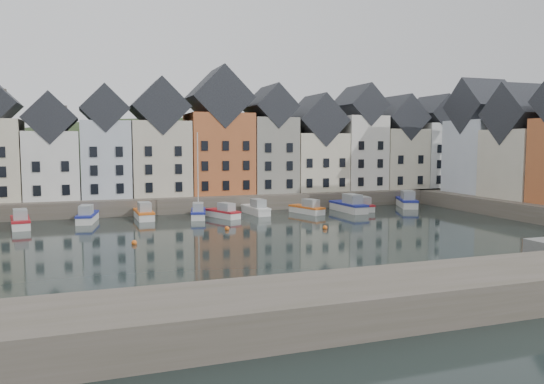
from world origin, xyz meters
name	(u,v)px	position (x,y,z in m)	size (l,w,h in m)	color
ground	(290,241)	(0.00, 0.00, 0.00)	(260.00, 260.00, 0.00)	black
far_quay	(215,199)	(0.00, 30.00, 1.00)	(90.00, 16.00, 2.00)	#524D3F
near_wall	(264,311)	(-10.00, -22.00, 1.00)	(50.00, 6.00, 2.00)	#524D3F
hillside	(185,281)	(0.02, 56.00, -17.96)	(153.60, 70.40, 64.00)	#25341A
far_terrace	(240,145)	(3.21, 28.00, 8.88)	(72.37, 8.16, 17.78)	beige
right_terrace	(526,145)	(36.00, 8.07, 8.91)	(8.30, 24.25, 16.36)	silver
mooring_buoys	(234,232)	(-4.00, 5.33, 0.15)	(20.50, 5.50, 0.50)	orange
boat_a	(20,222)	(-24.78, 16.84, 0.68)	(2.64, 6.18, 2.30)	silver
boat_b	(87,216)	(-17.90, 18.75, 0.68)	(2.76, 6.13, 2.27)	silver
boat_c	(144,213)	(-11.44, 19.16, 0.69)	(2.04, 6.11, 2.33)	silver
boat_d	(198,212)	(-5.06, 17.78, 0.69)	(2.87, 5.80, 10.64)	silver
boat_e	(223,213)	(-2.09, 17.06, 0.61)	(3.63, 5.59, 2.06)	silver
boat_f	(256,209)	(2.67, 18.68, 0.66)	(2.39, 5.93, 2.22)	silver
boat_g	(308,209)	(9.18, 17.08, 0.63)	(3.25, 5.80, 2.13)	silver
boat_h	(349,206)	(15.13, 16.85, 0.80)	(2.45, 7.06, 2.68)	silver
boat_i	(362,206)	(17.49, 17.60, 0.64)	(2.40, 5.72, 2.13)	silver
boat_j	(407,201)	(25.44, 18.89, 0.79)	(4.69, 7.20, 2.66)	silver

